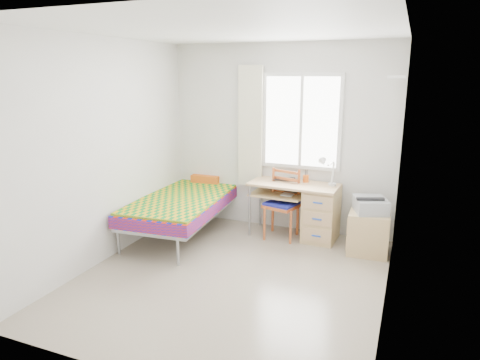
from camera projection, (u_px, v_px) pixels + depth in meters
name	position (u px, v px, depth m)	size (l,w,h in m)	color
floor	(232.00, 277.00, 4.73)	(3.50, 3.50, 0.00)	#BCAD93
ceiling	(231.00, 29.00, 4.10)	(3.50, 3.50, 0.00)	white
wall_back	(280.00, 139.00, 5.99)	(3.20, 3.20, 0.00)	silver
wall_left	(106.00, 152.00, 5.00)	(3.50, 3.50, 0.00)	silver
wall_right	(395.00, 175.00, 3.84)	(3.50, 3.50, 0.00)	silver
window	(301.00, 122.00, 5.80)	(1.10, 0.04, 1.30)	white
curtain	(250.00, 127.00, 6.04)	(0.35, 0.05, 1.70)	beige
floating_shelf	(397.00, 77.00, 4.93)	(0.20, 0.32, 0.03)	white
bed	(189.00, 199.00, 6.02)	(1.18, 2.27, 0.96)	#999DA2
desk	(316.00, 210.00, 5.73)	(1.22, 0.61, 0.74)	tan
chair	(283.00, 200.00, 5.79)	(0.49, 0.49, 0.94)	#B04622
cabinet	(368.00, 233.00, 5.30)	(0.51, 0.45, 0.53)	tan
printer	(370.00, 205.00, 5.25)	(0.49, 0.52, 0.18)	#A5A9AD
laptop	(285.00, 180.00, 5.89)	(0.32, 0.21, 0.03)	black
pen_cup	(306.00, 179.00, 5.83)	(0.08, 0.08, 0.10)	orange
task_lamp	(327.00, 168.00, 5.52)	(0.22, 0.32, 0.40)	white
book	(283.00, 193.00, 5.86)	(0.16, 0.22, 0.02)	gray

